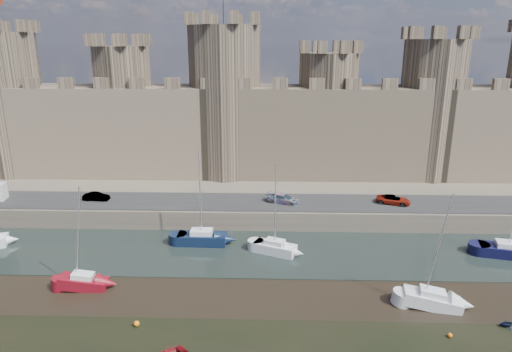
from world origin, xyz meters
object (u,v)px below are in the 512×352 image
object	(u,v)px
sailboat_3	(509,250)
car_3	(393,200)
sailboat_4	(84,281)
car_2	(283,199)
sailboat_2	(275,247)
car_1	(96,197)
sailboat_5	(432,299)
sailboat_1	(202,238)

from	to	relation	value
sailboat_3	car_3	bearing A→B (deg)	149.09
car_3	sailboat_4	size ratio (longest dim) A/B	0.41
car_2	sailboat_2	distance (m)	10.24
car_1	sailboat_3	xyz separation A→B (m)	(50.22, -10.11, -2.26)
car_2	sailboat_2	bearing A→B (deg)	-167.27
car_2	car_3	bearing A→B (deg)	-69.96
car_3	sailboat_4	bearing A→B (deg)	136.99
car_1	car_3	size ratio (longest dim) A/B	0.81
sailboat_2	sailboat_4	xyz separation A→B (m)	(-18.73, -8.20, -0.06)
car_2	sailboat_3	bearing A→B (deg)	-91.93
sailboat_3	sailboat_4	distance (m)	45.66
car_2	sailboat_5	xyz separation A→B (m)	(12.99, -20.28, -2.36)
sailboat_3	sailboat_5	size ratio (longest dim) A/B	0.98
sailboat_5	sailboat_4	bearing A→B (deg)	-173.69
car_2	sailboat_3	size ratio (longest dim) A/B	0.41
sailboat_3	sailboat_4	bearing A→B (deg)	-156.81
sailboat_2	sailboat_4	world-z (taller)	sailboat_4
sailboat_1	sailboat_2	world-z (taller)	sailboat_1
sailboat_3	car_2	bearing A→B (deg)	171.24
car_1	sailboat_4	size ratio (longest dim) A/B	0.33
sailboat_4	sailboat_5	world-z (taller)	sailboat_5
car_3	sailboat_4	world-z (taller)	sailboat_4
car_1	sailboat_4	xyz separation A→B (m)	(5.31, -18.33, -2.31)
sailboat_4	car_3	bearing A→B (deg)	25.26
sailboat_2	sailboat_3	bearing A→B (deg)	23.17
sailboat_5	car_2	bearing A→B (deg)	132.74
car_2	car_3	distance (m)	14.55
car_2	sailboat_5	distance (m)	24.20
car_1	sailboat_5	size ratio (longest dim) A/B	0.32
sailboat_5	car_3	bearing A→B (deg)	95.73
sailboat_5	sailboat_3	bearing A→B (deg)	51.05
car_2	sailboat_1	distance (m)	12.71
sailboat_2	sailboat_3	distance (m)	26.18
sailboat_2	sailboat_3	world-z (taller)	sailboat_3
sailboat_1	sailboat_5	size ratio (longest dim) A/B	1.04
car_2	sailboat_3	distance (m)	26.96
car_1	sailboat_4	distance (m)	19.22
car_3	car_1	bearing A→B (deg)	108.98
sailboat_1	sailboat_5	xyz separation A→B (m)	(22.83, -12.57, -0.10)
car_1	car_2	world-z (taller)	car_2
car_1	sailboat_1	bearing A→B (deg)	-114.66
car_3	sailboat_5	bearing A→B (deg)	-165.19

